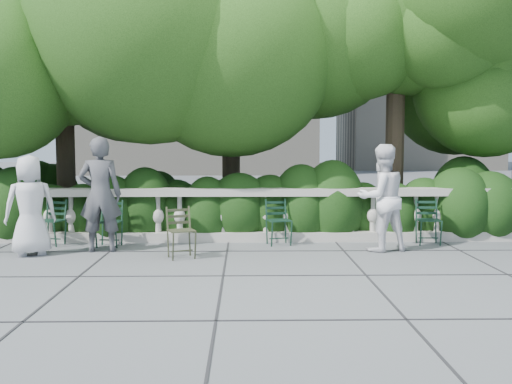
{
  "coord_description": "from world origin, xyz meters",
  "views": [
    {
      "loc": [
        -0.2,
        -8.8,
        1.86
      ],
      "look_at": [
        0.0,
        1.0,
        1.0
      ],
      "focal_mm": 40.0,
      "sensor_mm": 36.0,
      "label": 1
    }
  ],
  "objects_px": {
    "chair_b": "(47,247)",
    "chair_d": "(281,246)",
    "chair_a": "(107,248)",
    "person_woman_grey": "(100,194)",
    "chair_e": "(430,246)",
    "person_casual_man": "(382,198)",
    "chair_weathered": "(184,260)",
    "person_businessman": "(30,205)"
  },
  "relations": [
    {
      "from": "person_businessman",
      "to": "chair_d",
      "type": "bearing_deg",
      "value": 166.13
    },
    {
      "from": "chair_d",
      "to": "person_woman_grey",
      "type": "height_order",
      "value": "person_woman_grey"
    },
    {
      "from": "person_businessman",
      "to": "person_casual_man",
      "type": "bearing_deg",
      "value": 158.96
    },
    {
      "from": "person_casual_man",
      "to": "person_woman_grey",
      "type": "bearing_deg",
      "value": -17.13
    },
    {
      "from": "chair_e",
      "to": "chair_b",
      "type": "bearing_deg",
      "value": -177.04
    },
    {
      "from": "chair_b",
      "to": "chair_weathered",
      "type": "relative_size",
      "value": 1.0
    },
    {
      "from": "chair_e",
      "to": "person_woman_grey",
      "type": "relative_size",
      "value": 0.43
    },
    {
      "from": "chair_a",
      "to": "person_woman_grey",
      "type": "height_order",
      "value": "person_woman_grey"
    },
    {
      "from": "chair_d",
      "to": "chair_e",
      "type": "bearing_deg",
      "value": -14.03
    },
    {
      "from": "chair_d",
      "to": "person_casual_man",
      "type": "xyz_separation_m",
      "value": [
        1.69,
        -0.45,
        0.91
      ]
    },
    {
      "from": "chair_weathered",
      "to": "person_casual_man",
      "type": "relative_size",
      "value": 0.46
    },
    {
      "from": "chair_a",
      "to": "chair_b",
      "type": "distance_m",
      "value": 1.11
    },
    {
      "from": "chair_d",
      "to": "chair_a",
      "type": "bearing_deg",
      "value": 168.43
    },
    {
      "from": "chair_e",
      "to": "chair_weathered",
      "type": "height_order",
      "value": "same"
    },
    {
      "from": "chair_a",
      "to": "chair_b",
      "type": "xyz_separation_m",
      "value": [
        -1.1,
        0.16,
        0.0
      ]
    },
    {
      "from": "chair_b",
      "to": "person_businessman",
      "type": "bearing_deg",
      "value": -74.91
    },
    {
      "from": "chair_b",
      "to": "chair_d",
      "type": "relative_size",
      "value": 1.0
    },
    {
      "from": "chair_d",
      "to": "chair_weathered",
      "type": "bearing_deg",
      "value": -158.19
    },
    {
      "from": "chair_e",
      "to": "person_businessman",
      "type": "height_order",
      "value": "person_businessman"
    },
    {
      "from": "chair_d",
      "to": "person_woman_grey",
      "type": "relative_size",
      "value": 0.43
    },
    {
      "from": "chair_a",
      "to": "chair_weathered",
      "type": "xyz_separation_m",
      "value": [
        1.47,
        -1.04,
        0.0
      ]
    },
    {
      "from": "chair_a",
      "to": "person_woman_grey",
      "type": "relative_size",
      "value": 0.43
    },
    {
      "from": "person_woman_grey",
      "to": "person_casual_man",
      "type": "distance_m",
      "value": 4.78
    },
    {
      "from": "chair_b",
      "to": "chair_a",
      "type": "bearing_deg",
      "value": 5.77
    },
    {
      "from": "person_businessman",
      "to": "person_casual_man",
      "type": "relative_size",
      "value": 0.91
    },
    {
      "from": "chair_weathered",
      "to": "person_casual_man",
      "type": "xyz_separation_m",
      "value": [
        3.3,
        0.71,
        0.91
      ]
    },
    {
      "from": "chair_d",
      "to": "person_woman_grey",
      "type": "distance_m",
      "value": 3.28
    },
    {
      "from": "chair_b",
      "to": "chair_d",
      "type": "xyz_separation_m",
      "value": [
        4.18,
        -0.04,
        0.0
      ]
    },
    {
      "from": "person_casual_man",
      "to": "chair_d",
      "type": "bearing_deg",
      "value": -31.7
    },
    {
      "from": "chair_d",
      "to": "chair_e",
      "type": "height_order",
      "value": "same"
    },
    {
      "from": "chair_e",
      "to": "person_woman_grey",
      "type": "xyz_separation_m",
      "value": [
        -5.78,
        -0.41,
        0.98
      ]
    },
    {
      "from": "chair_weathered",
      "to": "person_businessman",
      "type": "xyz_separation_m",
      "value": [
        -2.55,
        0.43,
        0.83
      ]
    },
    {
      "from": "person_businessman",
      "to": "person_woman_grey",
      "type": "relative_size",
      "value": 0.85
    },
    {
      "from": "chair_a",
      "to": "chair_d",
      "type": "bearing_deg",
      "value": 7.53
    },
    {
      "from": "chair_weathered",
      "to": "person_woman_grey",
      "type": "bearing_deg",
      "value": 132.87
    },
    {
      "from": "chair_b",
      "to": "chair_e",
      "type": "bearing_deg",
      "value": 13.47
    },
    {
      "from": "chair_weathered",
      "to": "chair_d",
      "type": "bearing_deg",
      "value": 14.7
    },
    {
      "from": "chair_d",
      "to": "person_casual_man",
      "type": "relative_size",
      "value": 0.46
    },
    {
      "from": "person_businessman",
      "to": "chair_e",
      "type": "bearing_deg",
      "value": 162.17
    },
    {
      "from": "chair_b",
      "to": "person_businessman",
      "type": "height_order",
      "value": "person_businessman"
    },
    {
      "from": "chair_d",
      "to": "chair_e",
      "type": "distance_m",
      "value": 2.68
    },
    {
      "from": "chair_weathered",
      "to": "chair_b",
      "type": "bearing_deg",
      "value": 134.17
    }
  ]
}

